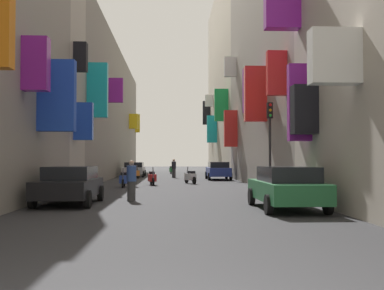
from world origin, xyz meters
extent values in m
plane|color=#2D2D30|center=(0.00, 30.00, 0.00)|extent=(140.00, 140.00, 0.00)
cube|color=purple|center=(-4.58, 11.16, 4.79)|extent=(0.84, 0.53, 1.79)
cube|color=blue|center=(-4.32, 12.96, 3.98)|extent=(1.36, 0.46, 2.65)
cube|color=#B2A899|center=(-8.00, 20.30, 7.37)|extent=(6.00, 3.96, 14.74)
cube|color=blue|center=(-4.53, 19.33, 3.54)|extent=(0.94, 0.46, 1.89)
cube|color=black|center=(-4.68, 19.22, 6.79)|extent=(0.65, 0.56, 1.46)
cube|color=gray|center=(-8.00, 41.14, 6.02)|extent=(6.00, 37.72, 12.03)
cube|color=yellow|center=(-4.70, 58.74, 6.46)|extent=(0.61, 0.51, 2.43)
cube|color=#19B2BF|center=(-4.41, 22.94, 5.66)|extent=(1.18, 0.51, 3.19)
cube|color=purple|center=(-4.34, 30.14, 6.72)|extent=(1.32, 0.45, 1.79)
cube|color=purple|center=(-4.68, 24.36, 5.31)|extent=(0.64, 0.64, 1.67)
cube|color=yellow|center=(-4.49, 49.76, 6.01)|extent=(1.01, 0.61, 1.72)
cube|color=purple|center=(4.58, 12.28, 3.69)|extent=(0.83, 0.36, 2.81)
cube|color=black|center=(4.57, 11.63, 3.36)|extent=(0.85, 0.63, 1.71)
cube|color=white|center=(4.33, 7.86, 4.40)|extent=(1.35, 0.54, 1.49)
cube|color=gray|center=(8.00, 24.91, 8.44)|extent=(6.00, 20.73, 16.87)
cube|color=purple|center=(4.43, 20.91, 5.39)|extent=(1.14, 0.63, 2.42)
cube|color=white|center=(4.53, 32.01, 8.91)|extent=(0.94, 0.40, 1.58)
cube|color=red|center=(4.50, 31.56, 4.01)|extent=(1.01, 0.51, 2.82)
cube|color=red|center=(4.41, 20.33, 5.12)|extent=(1.17, 0.55, 2.96)
cube|color=red|center=(4.56, 15.86, 5.43)|extent=(0.87, 0.40, 1.96)
cube|color=#BCB29E|center=(8.00, 47.64, 10.42)|extent=(6.00, 24.72, 20.83)
cube|color=green|center=(4.39, 37.38, 6.50)|extent=(1.22, 0.61, 2.90)
cube|color=white|center=(4.50, 52.44, 8.80)|extent=(1.00, 0.50, 1.42)
cube|color=#19B2BF|center=(4.44, 47.90, 5.02)|extent=(1.12, 0.43, 3.05)
cube|color=black|center=(4.52, 57.26, 7.77)|extent=(0.97, 0.60, 3.10)
cube|color=black|center=(-3.74, 12.55, 0.60)|extent=(1.81, 4.18, 0.60)
cube|color=black|center=(-3.74, 12.76, 1.13)|extent=(1.59, 2.34, 0.47)
cylinder|color=black|center=(-2.84, 11.17, 0.30)|extent=(0.18, 0.60, 0.60)
cylinder|color=black|center=(-4.65, 11.17, 0.30)|extent=(0.18, 0.60, 0.60)
cylinder|color=black|center=(-2.84, 13.92, 0.30)|extent=(0.18, 0.60, 0.60)
cylinder|color=black|center=(-4.65, 13.92, 0.30)|extent=(0.18, 0.60, 0.60)
cube|color=navy|center=(3.63, 32.77, 0.63)|extent=(1.67, 4.39, 0.66)
cube|color=black|center=(3.63, 32.55, 1.18)|extent=(1.47, 2.46, 0.45)
cylinder|color=black|center=(2.80, 34.22, 0.30)|extent=(0.18, 0.60, 0.60)
cylinder|color=black|center=(4.47, 34.22, 0.30)|extent=(0.18, 0.60, 0.60)
cylinder|color=black|center=(2.80, 31.32, 0.30)|extent=(0.18, 0.60, 0.60)
cylinder|color=black|center=(4.47, 31.32, 0.30)|extent=(0.18, 0.60, 0.60)
cube|color=#B7B7BC|center=(-3.58, 39.19, 0.59)|extent=(1.84, 4.44, 0.58)
cube|color=black|center=(-3.58, 39.41, 1.11)|extent=(1.62, 2.49, 0.46)
cylinder|color=black|center=(-2.65, 37.73, 0.30)|extent=(0.18, 0.60, 0.60)
cylinder|color=black|center=(-4.50, 37.73, 0.30)|extent=(0.18, 0.60, 0.60)
cylinder|color=black|center=(-2.65, 40.65, 0.30)|extent=(0.18, 0.60, 0.60)
cylinder|color=black|center=(-4.50, 40.65, 0.30)|extent=(0.18, 0.60, 0.60)
cube|color=#236638|center=(3.66, 10.60, 0.60)|extent=(1.77, 4.45, 0.61)
cube|color=black|center=(3.66, 10.38, 1.15)|extent=(1.55, 2.49, 0.49)
cylinder|color=black|center=(2.77, 12.07, 0.30)|extent=(0.18, 0.60, 0.60)
cylinder|color=black|center=(4.54, 12.07, 0.30)|extent=(0.18, 0.60, 0.60)
cylinder|color=black|center=(2.77, 9.13, 0.30)|extent=(0.18, 0.60, 0.60)
cylinder|color=black|center=(4.54, 9.13, 0.30)|extent=(0.18, 0.60, 0.60)
cube|color=#2D4CAD|center=(-2.86, 22.87, 0.46)|extent=(0.48, 1.07, 0.45)
cube|color=black|center=(-2.87, 23.07, 0.77)|extent=(0.34, 0.57, 0.16)
cylinder|color=#4C4C51|center=(-2.84, 22.34, 0.79)|extent=(0.07, 0.28, 0.68)
cylinder|color=black|center=(-2.84, 22.21, 0.24)|extent=(0.12, 0.48, 0.48)
cylinder|color=black|center=(-2.88, 23.53, 0.24)|extent=(0.12, 0.48, 0.48)
cube|color=red|center=(-1.30, 25.02, 0.46)|extent=(0.60, 1.15, 0.45)
cube|color=black|center=(-1.33, 25.22, 0.77)|extent=(0.40, 0.60, 0.16)
cylinder|color=#4C4C51|center=(-1.21, 24.48, 0.79)|extent=(0.10, 0.28, 0.68)
cylinder|color=black|center=(-1.19, 24.34, 0.24)|extent=(0.17, 0.49, 0.48)
cylinder|color=black|center=(-1.40, 25.70, 0.24)|extent=(0.17, 0.49, 0.48)
cube|color=orange|center=(-3.14, 34.29, 0.46)|extent=(0.80, 1.22, 0.45)
cube|color=black|center=(-3.21, 34.09, 0.77)|extent=(0.49, 0.64, 0.16)
cylinder|color=#4C4C51|center=(-2.94, 34.83, 0.79)|extent=(0.15, 0.28, 0.68)
cylinder|color=black|center=(-2.89, 34.96, 0.24)|extent=(0.26, 0.49, 0.48)
cylinder|color=black|center=(-3.38, 33.62, 0.24)|extent=(0.26, 0.49, 0.48)
cube|color=#287F3D|center=(-0.05, 46.86, 0.46)|extent=(0.61, 1.10, 0.45)
cube|color=black|center=(-0.08, 47.05, 0.77)|extent=(0.41, 0.61, 0.16)
cylinder|color=#4C4C51|center=(0.04, 46.34, 0.79)|extent=(0.11, 0.28, 0.68)
cylinder|color=black|center=(0.06, 46.21, 0.24)|extent=(0.18, 0.49, 0.48)
cylinder|color=black|center=(-0.16, 47.50, 0.24)|extent=(0.18, 0.49, 0.48)
cube|color=silver|center=(1.17, 26.66, 0.46)|extent=(0.78, 1.13, 0.45)
cube|color=black|center=(1.24, 26.48, 0.77)|extent=(0.50, 0.64, 0.16)
cylinder|color=#4C4C51|center=(0.99, 27.15, 0.79)|extent=(0.15, 0.28, 0.68)
cylinder|color=black|center=(0.94, 27.27, 0.24)|extent=(0.26, 0.48, 0.48)
cylinder|color=black|center=(1.40, 26.05, 0.24)|extent=(0.26, 0.48, 0.48)
cylinder|color=#363636|center=(0.11, 36.47, 0.40)|extent=(0.41, 0.41, 0.79)
cylinder|color=black|center=(0.11, 36.47, 1.11)|extent=(0.49, 0.49, 0.63)
sphere|color=tan|center=(0.11, 36.47, 1.53)|extent=(0.22, 0.22, 0.22)
cylinder|color=#3E3E3E|center=(-1.63, 13.83, 0.38)|extent=(0.45, 0.45, 0.77)
cylinder|color=#335199|center=(-1.63, 13.83, 1.07)|extent=(0.54, 0.54, 0.61)
sphere|color=tan|center=(-1.63, 13.83, 1.48)|extent=(0.21, 0.21, 0.21)
cylinder|color=#2D2D2D|center=(4.60, 17.51, 1.79)|extent=(0.12, 0.12, 3.57)
cube|color=black|center=(4.60, 17.51, 3.95)|extent=(0.26, 0.26, 0.75)
sphere|color=red|center=(4.60, 17.37, 4.20)|extent=(0.14, 0.14, 0.14)
sphere|color=orange|center=(4.60, 17.37, 3.95)|extent=(0.14, 0.14, 0.14)
sphere|color=green|center=(4.60, 17.37, 3.70)|extent=(0.14, 0.14, 0.14)
camera|label=1|loc=(-0.05, -4.50, 1.63)|focal=43.81mm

